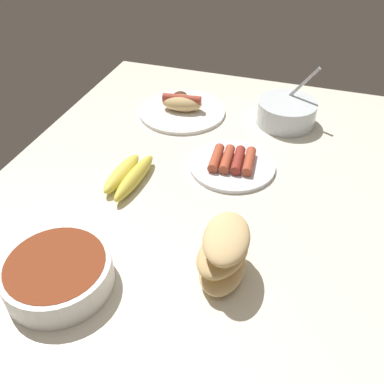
{
  "coord_description": "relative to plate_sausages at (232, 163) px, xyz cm",
  "views": [
    {
      "loc": [
        -68.93,
        -22.5,
        59.6
      ],
      "look_at": [
        -4.66,
        -1.54,
        3.0
      ],
      "focal_mm": 39.25,
      "sensor_mm": 36.0,
      "label": 1
    }
  ],
  "objects": [
    {
      "name": "bowl_coleslaw",
      "position": [
        24.41,
        -8.95,
        2.49
      ],
      "size": [
        15.76,
        15.76,
        16.06
      ],
      "color": "silver",
      "rests_on": "ground_plane"
    },
    {
      "name": "plate_hotdog_assembled",
      "position": [
        21.11,
        19.93,
        0.58
      ],
      "size": [
        24.53,
        24.53,
        5.61
      ],
      "color": "white",
      "rests_on": "ground_plane"
    },
    {
      "name": "banana_bunch",
      "position": [
        -12.7,
        21.02,
        0.71
      ],
      "size": [
        17.69,
        7.86,
        3.57
      ],
      "color": "#E5D14C",
      "rests_on": "ground_plane"
    },
    {
      "name": "plate_sausages",
      "position": [
        0.0,
        0.0,
        0.0
      ],
      "size": [
        20.45,
        20.45,
        3.36
      ],
      "color": "white",
      "rests_on": "ground_plane"
    },
    {
      "name": "bread_stack",
      "position": [
        -31.79,
        -6.1,
        4.35
      ],
      "size": [
        13.82,
        10.15,
        10.8
      ],
      "color": "#DBB77A",
      "rests_on": "ground_plane"
    },
    {
      "name": "bowl_chili",
      "position": [
        -42.79,
        20.25,
        1.96
      ],
      "size": [
        18.81,
        18.81,
        5.53
      ],
      "color": "white",
      "rests_on": "ground_plane"
    },
    {
      "name": "ground_plane",
      "position": [
        -10.55,
        6.61,
        -2.55
      ],
      "size": [
        120.0,
        90.0,
        3.0
      ],
      "primitive_type": "cube",
      "color": "silver"
    }
  ]
}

